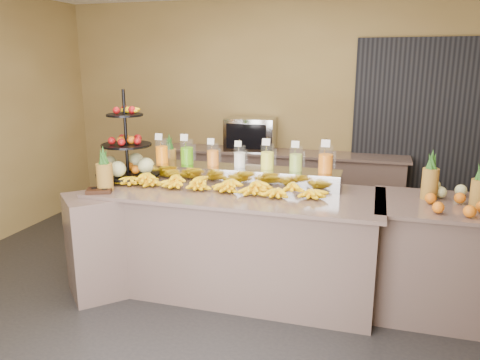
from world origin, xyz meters
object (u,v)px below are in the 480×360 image
at_px(fruit_stand, 131,157).
at_px(condiment_caddy, 99,191).
at_px(banana_heap, 215,182).
at_px(right_fruit_pile, 452,196).
at_px(oven_warmer, 251,134).
at_px(pitcher_tray, 240,175).

xyz_separation_m(fruit_stand, condiment_caddy, (-0.03, -0.50, -0.20)).
xyz_separation_m(banana_heap, condiment_caddy, (-0.93, -0.35, -0.05)).
bearing_deg(right_fruit_pile, fruit_stand, 178.54).
bearing_deg(oven_warmer, condiment_caddy, -111.30).
height_order(pitcher_tray, condiment_caddy, pitcher_tray).
xyz_separation_m(pitcher_tray, right_fruit_pile, (1.78, -0.22, 0.01)).
distance_m(right_fruit_pile, oven_warmer, 2.85).
bearing_deg(pitcher_tray, fruit_stand, -171.70).
bearing_deg(condiment_caddy, pitcher_tray, 31.53).
height_order(banana_heap, oven_warmer, oven_warmer).
height_order(fruit_stand, right_fruit_pile, fruit_stand).
bearing_deg(oven_warmer, right_fruit_pile, -45.69).
bearing_deg(fruit_stand, condiment_caddy, -89.26).
relative_size(fruit_stand, right_fruit_pile, 1.77).
height_order(condiment_caddy, right_fruit_pile, right_fruit_pile).
relative_size(condiment_caddy, oven_warmer, 0.34).
xyz_separation_m(banana_heap, fruit_stand, (-0.89, 0.15, 0.15)).
relative_size(banana_heap, right_fruit_pile, 3.93).
bearing_deg(oven_warmer, fruit_stand, -114.76).
bearing_deg(right_fruit_pile, banana_heap, -177.62).
bearing_deg(condiment_caddy, banana_heap, 20.76).
xyz_separation_m(fruit_stand, oven_warmer, (0.69, 1.82, -0.01)).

